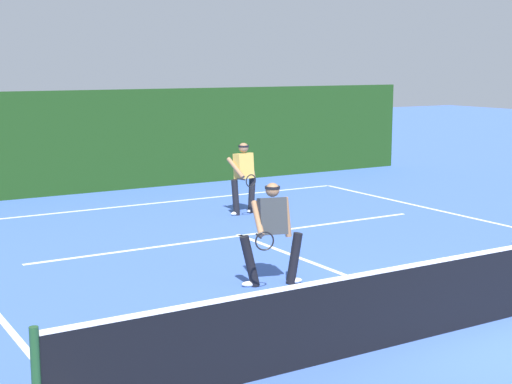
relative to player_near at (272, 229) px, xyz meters
The scene contains 8 objects.
ground_plane 3.40m from the player_near, 65.93° to the right, with size 80.00×80.00×0.00m, color #3E62BC.
court_line_baseline_far 7.72m from the player_near, 79.97° to the left, with size 10.74×0.10×0.01m, color white.
court_line_service 3.66m from the player_near, 67.85° to the left, with size 8.76×0.10×0.01m, color white.
court_line_centre 1.62m from the player_near, ahead, with size 0.10×6.40×0.01m, color white.
tennis_net 3.30m from the player_near, 65.93° to the right, with size 11.77×0.09×1.06m.
player_near is the anchor object (origin of this frame).
player_far 5.79m from the player_near, 64.02° to the left, with size 0.76×0.92×1.66m.
back_fence_windscreen 10.06m from the player_near, 82.36° to the left, with size 19.60×0.12×2.76m, color #193B14.
Camera 1 is at (-7.56, -6.77, 3.44)m, focal length 53.43 mm.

